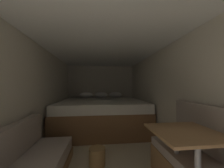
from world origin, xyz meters
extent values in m
plane|color=beige|center=(0.00, 1.98, 0.00)|extent=(6.77, 6.77, 0.00)
cube|color=beige|center=(0.00, 4.39, 0.98)|extent=(2.48, 0.05, 1.95)
cube|color=beige|center=(-1.21, 1.98, 0.98)|extent=(0.05, 4.77, 1.95)
cube|color=beige|center=(1.21, 1.98, 0.98)|extent=(0.05, 4.77, 1.95)
cube|color=white|center=(0.00, 1.98, 1.98)|extent=(2.48, 4.77, 0.05)
cube|color=brown|center=(0.00, 3.29, 0.29)|extent=(2.26, 2.05, 0.58)
cube|color=white|center=(0.00, 3.29, 0.69)|extent=(2.22, 2.01, 0.21)
ellipsoid|color=white|center=(-0.51, 4.12, 0.89)|extent=(0.45, 0.28, 0.20)
ellipsoid|color=white|center=(0.51, 4.12, 0.89)|extent=(0.45, 0.28, 0.20)
ellipsoid|color=white|center=(0.00, 4.12, 0.89)|extent=(0.45, 0.28, 0.20)
cube|color=#A8998E|center=(0.92, 0.86, 0.39)|extent=(0.48, 1.21, 0.10)
cube|color=#A8998E|center=(1.12, 0.86, 0.71)|extent=(0.10, 1.21, 0.52)
cube|color=#9E7247|center=(0.76, 0.85, 0.72)|extent=(0.63, 0.60, 0.02)
cylinder|color=silver|center=(0.76, 1.00, 0.36)|extent=(0.05, 0.05, 0.71)
cylinder|color=olive|center=(-0.12, 1.60, 0.13)|extent=(0.24, 0.24, 0.26)
camera|label=1|loc=(-0.11, -0.31, 1.17)|focal=20.12mm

